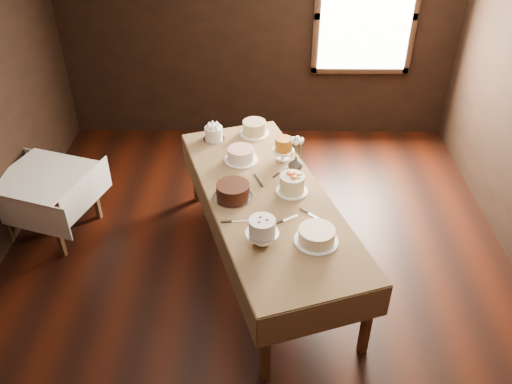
{
  "coord_description": "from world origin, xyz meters",
  "views": [
    {
      "loc": [
        0.04,
        -3.42,
        3.54
      ],
      "look_at": [
        0.0,
        0.2,
        0.95
      ],
      "focal_mm": 36.65,
      "sensor_mm": 36.0,
      "label": 1
    }
  ],
  "objects_px": {
    "cake_server_d": "(283,170)",
    "cake_server_e": "(241,221)",
    "side_table": "(44,182)",
    "cake_swirl": "(262,233)",
    "cake_server_a": "(290,218)",
    "cake_caramel": "(283,150)",
    "cake_lattice": "(241,155)",
    "cake_flowers": "(292,184)",
    "cake_server_c": "(256,177)",
    "flower_vase": "(296,164)",
    "cake_cream": "(317,236)",
    "cake_server_b": "(315,217)",
    "cake_meringue": "(214,134)",
    "cake_speckled": "(254,128)",
    "display_table": "(267,201)",
    "cake_chocolate": "(233,191)"
  },
  "relations": [
    {
      "from": "cake_cream",
      "to": "cake_server_a",
      "type": "height_order",
      "value": "cake_cream"
    },
    {
      "from": "cake_speckled",
      "to": "cake_caramel",
      "type": "bearing_deg",
      "value": -60.79
    },
    {
      "from": "side_table",
      "to": "cake_swirl",
      "type": "height_order",
      "value": "cake_swirl"
    },
    {
      "from": "cake_chocolate",
      "to": "cake_speckled",
      "type": "bearing_deg",
      "value": 81.5
    },
    {
      "from": "cake_lattice",
      "to": "cake_speckled",
      "type": "bearing_deg",
      "value": 76.96
    },
    {
      "from": "cake_swirl",
      "to": "cake_lattice",
      "type": "bearing_deg",
      "value": 99.64
    },
    {
      "from": "cake_server_d",
      "to": "cake_caramel",
      "type": "bearing_deg",
      "value": 35.94
    },
    {
      "from": "cake_swirl",
      "to": "cake_server_b",
      "type": "relative_size",
      "value": 1.11
    },
    {
      "from": "cake_server_c",
      "to": "flower_vase",
      "type": "distance_m",
      "value": 0.4
    },
    {
      "from": "cake_lattice",
      "to": "cake_flowers",
      "type": "height_order",
      "value": "cake_flowers"
    },
    {
      "from": "cake_lattice",
      "to": "cake_caramel",
      "type": "bearing_deg",
      "value": 2.29
    },
    {
      "from": "cake_caramel",
      "to": "display_table",
      "type": "bearing_deg",
      "value": -104.94
    },
    {
      "from": "display_table",
      "to": "cake_meringue",
      "type": "height_order",
      "value": "cake_meringue"
    },
    {
      "from": "display_table",
      "to": "flower_vase",
      "type": "distance_m",
      "value": 0.51
    },
    {
      "from": "cake_meringue",
      "to": "cake_chocolate",
      "type": "distance_m",
      "value": 1.05
    },
    {
      "from": "display_table",
      "to": "cake_chocolate",
      "type": "distance_m",
      "value": 0.33
    },
    {
      "from": "cake_cream",
      "to": "flower_vase",
      "type": "distance_m",
      "value": 1.04
    },
    {
      "from": "cake_meringue",
      "to": "cake_speckled",
      "type": "relative_size",
      "value": 0.7
    },
    {
      "from": "cake_server_a",
      "to": "cake_server_b",
      "type": "bearing_deg",
      "value": -26.56
    },
    {
      "from": "display_table",
      "to": "cake_server_e",
      "type": "distance_m",
      "value": 0.44
    },
    {
      "from": "cake_flowers",
      "to": "cake_cream",
      "type": "relative_size",
      "value": 0.82
    },
    {
      "from": "side_table",
      "to": "cake_speckled",
      "type": "distance_m",
      "value": 2.19
    },
    {
      "from": "cake_caramel",
      "to": "cake_server_a",
      "type": "bearing_deg",
      "value": -87.97
    },
    {
      "from": "side_table",
      "to": "cake_cream",
      "type": "bearing_deg",
      "value": -23.14
    },
    {
      "from": "cake_server_c",
      "to": "display_table",
      "type": "bearing_deg",
      "value": 178.19
    },
    {
      "from": "cake_server_d",
      "to": "cake_server_e",
      "type": "xyz_separation_m",
      "value": [
        -0.38,
        -0.79,
        0.0
      ]
    },
    {
      "from": "cake_speckled",
      "to": "cake_cream",
      "type": "bearing_deg",
      "value": -73.52
    },
    {
      "from": "cake_server_c",
      "to": "cake_speckled",
      "type": "bearing_deg",
      "value": -19.64
    },
    {
      "from": "cake_flowers",
      "to": "cake_swirl",
      "type": "xyz_separation_m",
      "value": [
        -0.27,
        -0.7,
        0.03
      ]
    },
    {
      "from": "cake_chocolate",
      "to": "cake_server_b",
      "type": "relative_size",
      "value": 1.66
    },
    {
      "from": "cake_chocolate",
      "to": "cake_server_a",
      "type": "height_order",
      "value": "cake_chocolate"
    },
    {
      "from": "cake_speckled",
      "to": "cake_caramel",
      "type": "height_order",
      "value": "cake_caramel"
    },
    {
      "from": "cake_server_a",
      "to": "cake_flowers",
      "type": "bearing_deg",
      "value": 53.41
    },
    {
      "from": "cake_swirl",
      "to": "cake_server_c",
      "type": "distance_m",
      "value": 0.93
    },
    {
      "from": "cake_meringue",
      "to": "cake_server_d",
      "type": "height_order",
      "value": "cake_meringue"
    },
    {
      "from": "cake_swirl",
      "to": "cake_server_a",
      "type": "relative_size",
      "value": 1.11
    },
    {
      "from": "cake_speckled",
      "to": "cake_lattice",
      "type": "bearing_deg",
      "value": -103.04
    },
    {
      "from": "cake_flowers",
      "to": "flower_vase",
      "type": "relative_size",
      "value": 2.0
    },
    {
      "from": "cake_server_b",
      "to": "cake_server_c",
      "type": "distance_m",
      "value": 0.77
    },
    {
      "from": "cake_meringue",
      "to": "cake_speckled",
      "type": "bearing_deg",
      "value": 16.51
    },
    {
      "from": "cake_server_c",
      "to": "flower_vase",
      "type": "xyz_separation_m",
      "value": [
        0.37,
        0.13,
        0.07
      ]
    },
    {
      "from": "cake_caramel",
      "to": "cake_flowers",
      "type": "distance_m",
      "value": 0.54
    },
    {
      "from": "cake_server_d",
      "to": "cake_flowers",
      "type": "bearing_deg",
      "value": -133.34
    },
    {
      "from": "cake_chocolate",
      "to": "cake_server_c",
      "type": "height_order",
      "value": "cake_chocolate"
    },
    {
      "from": "cake_swirl",
      "to": "cake_server_a",
      "type": "bearing_deg",
      "value": 53.3
    },
    {
      "from": "display_table",
      "to": "cake_server_b",
      "type": "distance_m",
      "value": 0.51
    },
    {
      "from": "cake_speckled",
      "to": "cake_chocolate",
      "type": "relative_size",
      "value": 0.87
    },
    {
      "from": "side_table",
      "to": "cake_server_d",
      "type": "xyz_separation_m",
      "value": [
        2.37,
        -0.08,
        0.21
      ]
    },
    {
      "from": "side_table",
      "to": "cake_swirl",
      "type": "bearing_deg",
      "value": -27.59
    },
    {
      "from": "cake_cream",
      "to": "cake_server_c",
      "type": "height_order",
      "value": "cake_cream"
    }
  ]
}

